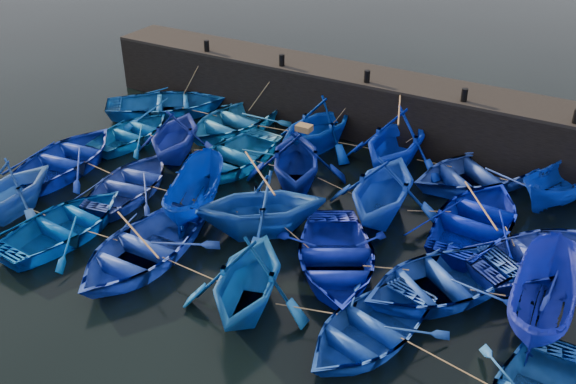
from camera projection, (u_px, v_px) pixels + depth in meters
The scene contains 35 objects.
ground at pixel (237, 256), 20.19m from camera, with size 120.00×120.00×0.00m, color black.
quay_wall at pixel (373, 106), 27.40m from camera, with size 26.00×2.50×2.50m, color black.
quay_top at pixel (375, 77), 26.73m from camera, with size 26.00×2.50×0.12m, color black.
bollard_0 at pixel (207, 46), 29.35m from camera, with size 0.24×0.24×0.50m, color black.
bollard_1 at pixel (282, 60), 27.63m from camera, with size 0.24×0.24×0.50m, color black.
bollard_2 at pixel (367, 76), 25.91m from camera, with size 0.24×0.24×0.50m, color black.
bollard_3 at pixel (464, 95), 24.18m from camera, with size 0.24×0.24×0.50m, color black.
boat_0 at pixel (167, 104), 29.40m from camera, with size 3.86×5.40×1.12m, color #0E4EA2.
boat_1 at pixel (234, 120), 27.85m from camera, with size 3.75×5.25×1.09m, color #1E6AB7.
boat_2 at pixel (318, 124), 26.06m from camera, with size 3.71×4.31×2.27m, color #002B99.
boat_3 at pixel (396, 139), 24.68m from camera, with size 4.02×4.66×2.45m, color #0626D4.
boat_4 at pixel (475, 173), 23.76m from camera, with size 3.76×5.26×1.09m, color #213EA4.
boat_5 at pixel (562, 187), 22.34m from camera, with size 1.55×4.11×1.59m, color #062A9C.
boat_6 at pixel (133, 132), 27.08m from camera, with size 2.97×4.15×0.86m, color #0D5BAC.
boat_7 at pixel (175, 133), 25.48m from camera, with size 3.48×4.04×2.12m, color navy.
boat_8 at pixel (232, 156), 25.00m from camera, with size 3.47×4.85×1.01m, color #1160A6.
boat_9 at pixel (296, 158), 23.49m from camera, with size 3.76×4.36×2.30m, color navy.
boat_10 at pixel (384, 187), 21.52m from camera, with size 3.97×4.60×2.42m, color #113BC6.
boat_11 at pixel (478, 219), 21.01m from camera, with size 3.72×5.20×1.08m, color #000FA6.
boat_12 at pixel (545, 256), 19.32m from camera, with size 3.52×4.91×1.02m, color #233BBC.
boat_13 at pixel (68, 157), 24.88m from camera, with size 3.65×5.10×1.06m, color navy.
boat_14 at pixel (132, 182), 23.29m from camera, with size 3.18×4.45×0.92m, color #223B97.
boat_15 at pixel (194, 193), 21.98m from camera, with size 1.54×4.10×1.59m, color #00269A.
boat_16 at pixel (260, 204), 20.69m from camera, with size 3.74×4.34×2.28m, color #1345AB.
boat_17 at pixel (335, 258), 19.23m from camera, with size 3.58×5.00×1.04m, color #0A1AA2.
boat_18 at pixel (439, 281), 18.28m from camera, with size 3.56×4.98×1.03m, color #143AA0.
boat_19 at pixel (542, 298), 17.10m from camera, with size 1.67×4.42×1.71m, color #13209D.
boat_20 at pixel (6, 189), 21.76m from camera, with size 3.34×3.88×2.04m, color blue.
boat_21 at pixel (65, 224), 20.85m from camera, with size 3.36×4.70×0.98m, color #0046A7.
boat_22 at pixel (139, 249), 19.58m from camera, with size 3.67×5.14×1.07m, color blue.
boat_23 at pixel (247, 277), 17.47m from camera, with size 3.59×4.17×2.19m, color #0D51A6.
boat_24 at pixel (368, 328), 16.65m from camera, with size 3.20×4.48×0.93m, color #1540AA.
wooden_crate at pixel (304, 128), 22.72m from camera, with size 0.55×0.40×0.22m, color brown.
mooring_ropes at pixel (319, 168), 23.32m from camera, with size 17.53×11.51×2.10m.
loose_oars at pixel (326, 176), 21.04m from camera, with size 10.76×11.92×1.45m.
Camera 1 is at (9.57, -13.40, 11.96)m, focal length 40.00 mm.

